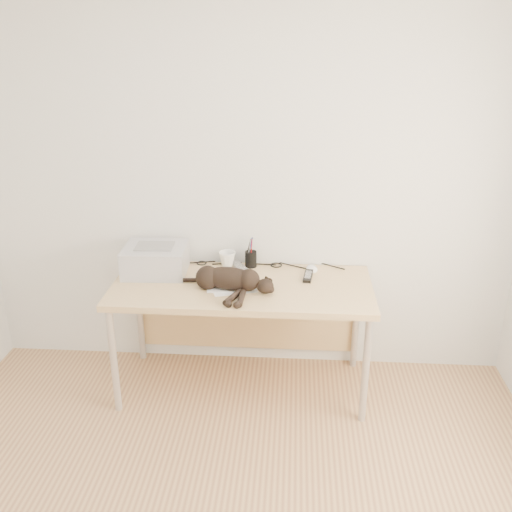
# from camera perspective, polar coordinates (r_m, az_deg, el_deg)

# --- Properties ---
(wall_back) EXTENTS (3.50, 0.00, 3.50)m
(wall_back) POSITION_cam_1_polar(r_m,az_deg,el_deg) (3.66, -0.97, 7.49)
(wall_back) COLOR silver
(wall_back) RESTS_ON floor
(desk) EXTENTS (1.60, 0.70, 0.74)m
(desk) POSITION_cam_1_polar(r_m,az_deg,el_deg) (3.65, -1.27, -4.21)
(desk) COLOR #D3B57B
(desk) RESTS_ON floor
(printer) EXTENTS (0.40, 0.35, 0.19)m
(printer) POSITION_cam_1_polar(r_m,az_deg,el_deg) (3.71, -10.01, -0.33)
(printer) COLOR #BABABF
(printer) RESTS_ON desk
(papers) EXTENTS (0.33, 0.26, 0.01)m
(papers) POSITION_cam_1_polar(r_m,az_deg,el_deg) (3.48, -2.48, -3.11)
(papers) COLOR white
(papers) RESTS_ON desk
(cat) EXTENTS (0.65, 0.37, 0.15)m
(cat) POSITION_cam_1_polar(r_m,az_deg,el_deg) (3.43, -2.98, -2.38)
(cat) COLOR black
(cat) RESTS_ON desk
(mug) EXTENTS (0.15, 0.15, 0.10)m
(mug) POSITION_cam_1_polar(r_m,az_deg,el_deg) (3.76, -2.90, -0.32)
(mug) COLOR white
(mug) RESTS_ON desk
(pen_cup) EXTENTS (0.08, 0.08, 0.20)m
(pen_cup) POSITION_cam_1_polar(r_m,az_deg,el_deg) (3.75, -0.52, -0.27)
(pen_cup) COLOR black
(pen_cup) RESTS_ON desk
(remote_grey) EXTENTS (0.14, 0.19, 0.02)m
(remote_grey) POSITION_cam_1_polar(r_m,az_deg,el_deg) (3.74, -1.64, -1.11)
(remote_grey) COLOR gray
(remote_grey) RESTS_ON desk
(remote_black) EXTENTS (0.07, 0.18, 0.02)m
(remote_black) POSITION_cam_1_polar(r_m,az_deg,el_deg) (3.62, 5.23, -2.01)
(remote_black) COLOR black
(remote_black) RESTS_ON desk
(mouse) EXTENTS (0.09, 0.13, 0.04)m
(mouse) POSITION_cam_1_polar(r_m,az_deg,el_deg) (3.73, 5.62, -1.09)
(mouse) COLOR white
(mouse) RESTS_ON desk
(cable_tangle) EXTENTS (1.36, 0.08, 0.01)m
(cable_tangle) POSITION_cam_1_polar(r_m,az_deg,el_deg) (3.79, -0.98, -0.83)
(cable_tangle) COLOR black
(cable_tangle) RESTS_ON desk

